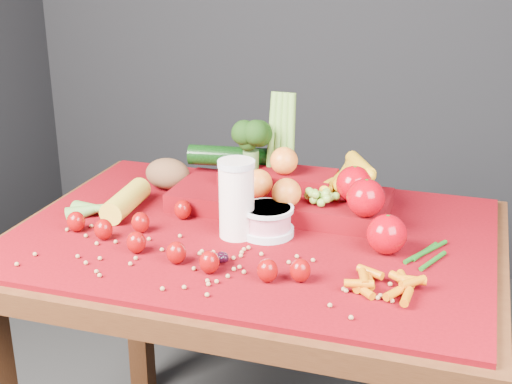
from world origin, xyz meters
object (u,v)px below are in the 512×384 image
(table, at_px, (253,274))
(yogurt_bowl, at_px, (267,220))
(milk_glass, at_px, (237,196))
(produce_mound, at_px, (293,187))

(table, bearing_deg, yogurt_bowl, -8.77)
(milk_glass, height_order, yogurt_bowl, milk_glass)
(yogurt_bowl, height_order, produce_mound, produce_mound)
(yogurt_bowl, xyz_separation_m, produce_mound, (0.02, 0.16, 0.02))
(milk_glass, bearing_deg, yogurt_bowl, 24.13)
(table, distance_m, milk_glass, 0.21)
(yogurt_bowl, bearing_deg, table, 171.23)
(milk_glass, bearing_deg, produce_mound, 66.69)
(yogurt_bowl, distance_m, produce_mound, 0.16)
(table, relative_size, milk_glass, 6.27)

